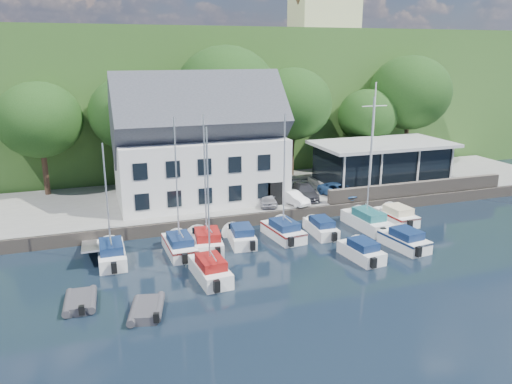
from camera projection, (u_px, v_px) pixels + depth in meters
ground at (367, 274)px, 31.64m from camera, size 180.00×180.00×0.00m
quay at (271, 194)px, 47.43m from camera, size 60.00×13.00×1.00m
quay_face at (298, 214)px, 41.52m from camera, size 60.00×0.30×1.00m
hillside at (180, 85)px, 85.89m from camera, size 160.00×75.00×16.00m
field_patch at (213, 37)px, 93.45m from camera, size 50.00×30.00×0.30m
farmhouse at (324, 9)px, 80.36m from camera, size 10.40×7.00×8.20m
harbor_building at (199, 150)px, 43.02m from camera, size 14.40×8.20×8.70m
club_pavilion at (381, 163)px, 48.80m from camera, size 13.20×7.20×4.10m
seawall at (418, 188)px, 45.32m from camera, size 18.00×0.50×1.20m
gangway at (92, 254)px, 34.68m from camera, size 1.20×6.00×1.40m
car_silver at (266, 198)px, 42.35m from camera, size 1.91×3.68×1.20m
car_white at (293, 198)px, 42.57m from camera, size 2.13×3.52×1.09m
car_dgrey at (305, 191)px, 44.18m from camera, size 2.47×4.60×1.27m
car_blue at (340, 190)px, 44.66m from camera, size 2.54×3.94×1.26m
flagpole at (372, 141)px, 43.54m from camera, size 2.42×0.20×10.09m
tree_0 at (42, 139)px, 44.21m from camera, size 7.41×7.41×10.13m
tree_1 at (132, 133)px, 46.29m from camera, size 7.70×7.70×10.53m
tree_2 at (226, 116)px, 47.89m from camera, size 9.66×9.66×13.20m
tree_3 at (292, 122)px, 51.29m from camera, size 8.09×8.09×11.06m
tree_4 at (367, 130)px, 54.06m from camera, size 6.39×6.39×8.74m
tree_5 at (408, 112)px, 55.35m from camera, size 8.94×8.94×12.22m
boat_r1_0 at (107, 197)px, 32.23m from camera, size 1.93×6.21×8.97m
boat_r1_1 at (177, 194)px, 33.70m from camera, size 2.12×6.09×8.59m
boat_r1_2 at (205, 187)px, 34.28m from camera, size 2.80×5.74×9.15m
boat_r1_3 at (241, 234)px, 36.44m from camera, size 2.38×5.34×1.41m
boat_r1_4 at (284, 182)px, 36.54m from camera, size 2.75×6.10×8.66m
boat_r1_5 at (321, 226)px, 38.29m from camera, size 1.92×5.51×1.35m
boat_r1_6 at (370, 169)px, 38.45m from camera, size 2.45×7.15×9.61m
boat_r1_7 at (396, 214)px, 40.85m from camera, size 2.46×5.68×1.46m
boat_r2_1 at (208, 208)px, 29.66m from camera, size 2.27×5.96×9.22m
boat_r2_3 at (361, 249)px, 33.73m from camera, size 2.35×5.22×1.39m
boat_r2_4 at (404, 238)px, 35.59m from camera, size 2.73×5.67×1.46m
dinghy_0 at (80, 300)px, 27.55m from camera, size 1.95×3.06×0.69m
dinghy_1 at (147, 308)px, 26.70m from camera, size 2.47×3.36×0.70m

